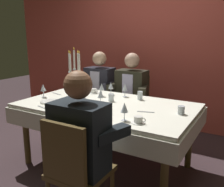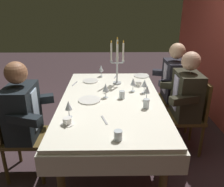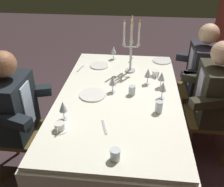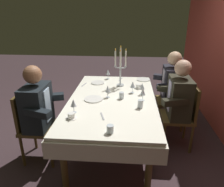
% 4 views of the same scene
% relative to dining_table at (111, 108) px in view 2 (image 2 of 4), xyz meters
% --- Properties ---
extents(ground_plane, '(12.00, 12.00, 0.00)m').
position_rel_dining_table_xyz_m(ground_plane, '(0.00, 0.00, -0.62)').
color(ground_plane, '#3B2B2E').
extents(dining_table, '(1.94, 1.14, 0.74)m').
position_rel_dining_table_xyz_m(dining_table, '(0.00, 0.00, 0.00)').
color(dining_table, white).
rests_on(dining_table, ground_plane).
extents(candelabra, '(0.19, 0.19, 0.60)m').
position_rel_dining_table_xyz_m(candelabra, '(-0.50, 0.08, 0.41)').
color(candelabra, silver).
rests_on(candelabra, dining_table).
extents(dinner_plate_0, '(0.22, 0.22, 0.01)m').
position_rel_dining_table_xyz_m(dinner_plate_0, '(-0.81, 0.45, 0.13)').
color(dinner_plate_0, white).
rests_on(dinner_plate_0, dining_table).
extents(dinner_plate_1, '(0.21, 0.21, 0.01)m').
position_rel_dining_table_xyz_m(dinner_plate_1, '(-0.59, -0.27, 0.13)').
color(dinner_plate_1, white).
rests_on(dinner_plate_1, dining_table).
extents(dinner_plate_2, '(0.25, 0.25, 0.01)m').
position_rel_dining_table_xyz_m(dinner_plate_2, '(0.05, -0.24, 0.13)').
color(dinner_plate_2, white).
rests_on(dinner_plate_2, dining_table).
extents(wine_glass_0, '(0.07, 0.07, 0.16)m').
position_rel_dining_table_xyz_m(wine_glass_0, '(0.43, -0.40, 0.23)').
color(wine_glass_0, silver).
rests_on(wine_glass_0, dining_table).
extents(wine_glass_1, '(0.07, 0.07, 0.16)m').
position_rel_dining_table_xyz_m(wine_glass_1, '(-0.23, 0.26, 0.24)').
color(wine_glass_1, silver).
rests_on(wine_glass_1, dining_table).
extents(wine_glass_2, '(0.07, 0.07, 0.16)m').
position_rel_dining_table_xyz_m(wine_glass_2, '(0.03, 0.39, 0.24)').
color(wine_glass_2, silver).
rests_on(wine_glass_2, dining_table).
extents(wine_glass_3, '(0.07, 0.07, 0.16)m').
position_rel_dining_table_xyz_m(wine_glass_3, '(-0.82, -0.13, 0.23)').
color(wine_glass_3, silver).
rests_on(wine_glass_3, dining_table).
extents(wine_glass_4, '(0.07, 0.07, 0.16)m').
position_rel_dining_table_xyz_m(wine_glass_4, '(-0.17, 0.39, 0.24)').
color(wine_glass_4, silver).
rests_on(wine_glass_4, dining_table).
extents(wine_glass_5, '(0.07, 0.07, 0.16)m').
position_rel_dining_table_xyz_m(wine_glass_5, '(-0.04, -0.06, 0.23)').
color(wine_glass_5, silver).
rests_on(wine_glass_5, dining_table).
extents(water_tumbler_0, '(0.06, 0.06, 0.09)m').
position_rel_dining_table_xyz_m(water_tumbler_0, '(-0.01, 0.12, 0.16)').
color(water_tumbler_0, silver).
rests_on(water_tumbler_0, dining_table).
extents(water_tumbler_1, '(0.07, 0.07, 0.08)m').
position_rel_dining_table_xyz_m(water_tumbler_1, '(0.81, 0.04, 0.16)').
color(water_tumbler_1, silver).
rests_on(water_tumbler_1, dining_table).
extents(water_tumbler_2, '(0.06, 0.06, 0.10)m').
position_rel_dining_table_xyz_m(water_tumbler_2, '(0.25, 0.35, 0.17)').
color(water_tumbler_2, silver).
rests_on(water_tumbler_2, dining_table).
extents(coffee_cup_0, '(0.13, 0.12, 0.06)m').
position_rel_dining_table_xyz_m(coffee_cup_0, '(0.56, -0.39, 0.15)').
color(coffee_cup_0, white).
rests_on(coffee_cup_0, dining_table).
extents(coffee_cup_1, '(0.13, 0.12, 0.06)m').
position_rel_dining_table_xyz_m(coffee_cup_1, '(-0.41, 0.35, 0.15)').
color(coffee_cup_1, white).
rests_on(coffee_cup_1, dining_table).
extents(spoon_0, '(0.17, 0.06, 0.01)m').
position_rel_dining_table_xyz_m(spoon_0, '(-0.80, 0.08, 0.12)').
color(spoon_0, '#B7B7BC').
rests_on(spoon_0, dining_table).
extents(spoon_1, '(0.17, 0.05, 0.01)m').
position_rel_dining_table_xyz_m(spoon_1, '(-0.50, -0.47, 0.12)').
color(spoon_1, '#B7B7BC').
rests_on(spoon_1, dining_table).
extents(fork_2, '(0.17, 0.07, 0.01)m').
position_rel_dining_table_xyz_m(fork_2, '(0.50, -0.07, 0.12)').
color(fork_2, '#B7B7BC').
rests_on(fork_2, dining_table).
extents(seated_diner_0, '(0.63, 0.48, 1.24)m').
position_rel_dining_table_xyz_m(seated_diner_0, '(-0.66, 0.89, 0.11)').
color(seated_diner_0, brown).
rests_on(seated_diner_0, ground_plane).
extents(seated_diner_1, '(0.63, 0.48, 1.24)m').
position_rel_dining_table_xyz_m(seated_diner_1, '(-0.12, 0.89, 0.11)').
color(seated_diner_1, brown).
rests_on(seated_diner_1, ground_plane).
extents(seated_diner_2, '(0.63, 0.48, 1.24)m').
position_rel_dining_table_xyz_m(seated_diner_2, '(0.30, -0.89, 0.11)').
color(seated_diner_2, brown).
rests_on(seated_diner_2, ground_plane).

